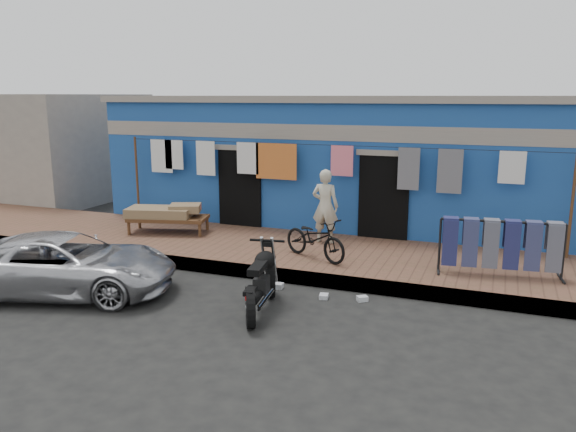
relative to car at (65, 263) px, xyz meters
The scene contains 15 objects.
ground 3.27m from the car, ahead, with size 80.00×80.00×0.00m, color black.
sidewalk 4.65m from the car, 46.22° to the left, with size 28.00×3.00×0.25m, color brown.
curb 3.75m from the car, 30.60° to the left, with size 28.00×0.10×0.25m, color gray.
building 8.09m from the car, 66.39° to the left, with size 12.20×5.20×3.36m.
neighbor_left 10.77m from the car, 136.69° to the left, with size 6.00×5.00×3.40m, color #9E9384.
clothesline 5.42m from the car, 60.73° to the left, with size 10.06×0.06×2.10m.
car is the anchor object (origin of this frame).
seated_person 5.31m from the car, 49.74° to the left, with size 0.57×0.38×1.59m, color beige.
bicycle 4.55m from the car, 37.31° to the left, with size 0.54×1.54×0.99m, color black.
motorcycle 3.50m from the car, ahead, with size 0.85×1.72×1.06m, color black, non-canonical shape.
charpoy 3.58m from the car, 93.75° to the left, with size 2.04×1.34×0.63m, color brown, non-canonical shape.
jeans_rack 7.57m from the car, 22.83° to the left, with size 2.20×0.71×1.04m, color black, non-canonical shape.
litter_a 3.69m from the car, 25.06° to the left, with size 0.21×0.16×0.09m, color silver.
litter_b 5.12m from the car, 16.70° to the left, with size 0.17×0.13×0.08m, color silver.
litter_c 4.48m from the car, 17.74° to the left, with size 0.18×0.14×0.07m, color silver.
Camera 1 is at (3.70, -7.60, 3.37)m, focal length 35.00 mm.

